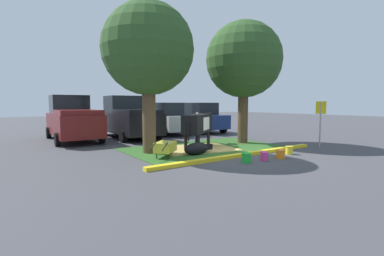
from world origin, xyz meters
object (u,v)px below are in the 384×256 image
at_px(shade_tree_left, 148,50).
at_px(bucket_yellow, 289,150).
at_px(shade_tree_right, 244,60).
at_px(bucket_pink, 264,156).
at_px(calf_lying, 197,149).
at_px(person_handler, 197,127).
at_px(sedan_silver, 165,119).
at_px(bucket_orange, 280,154).
at_px(bucket_green, 246,157).
at_px(pickup_truck_maroon, 73,120).
at_px(pickup_truck_black, 128,118).
at_px(cow_holstein, 199,124).
at_px(hatchback_white, 200,118).
at_px(wheelbarrow, 166,147).
at_px(parking_sign, 321,115).

bearing_deg(shade_tree_left, bucket_yellow, -37.93).
xyz_separation_m(shade_tree_right, bucket_pink, (-2.47, -3.47, -3.91)).
bearing_deg(calf_lying, bucket_pink, -60.16).
bearing_deg(calf_lying, person_handler, 53.67).
bearing_deg(sedan_silver, calf_lying, -110.12).
bearing_deg(bucket_orange, bucket_green, 171.55).
bearing_deg(pickup_truck_maroon, shade_tree_right, -41.37).
xyz_separation_m(pickup_truck_maroon, pickup_truck_black, (2.92, -0.50, 0.00)).
height_order(cow_holstein, calf_lying, cow_holstein).
xyz_separation_m(shade_tree_right, pickup_truck_black, (-3.79, 5.40, -2.95)).
height_order(person_handler, pickup_truck_maroon, pickup_truck_maroon).
distance_m(pickup_truck_maroon, pickup_truck_black, 2.96).
xyz_separation_m(bucket_green, hatchback_white, (4.64, 8.84, 0.82)).
xyz_separation_m(shade_tree_left, calf_lying, (1.32, -1.41, -3.79)).
bearing_deg(bucket_orange, bucket_pink, 173.94).
bearing_deg(wheelbarrow, bucket_yellow, -26.72).
relative_size(pickup_truck_black, hatchback_white, 1.23).
distance_m(pickup_truck_black, sedan_silver, 2.68).
relative_size(shade_tree_right, parking_sign, 2.88).
relative_size(bucket_orange, sedan_silver, 0.07).
xyz_separation_m(wheelbarrow, bucket_green, (1.82, -2.26, -0.22)).
bearing_deg(wheelbarrow, bucket_pink, -43.39).
height_order(person_handler, bucket_yellow, person_handler).
bearing_deg(pickup_truck_maroon, bucket_green, -69.13).
height_order(shade_tree_left, parking_sign, shade_tree_left).
xyz_separation_m(wheelbarrow, parking_sign, (6.88, -1.89, 1.07)).
bearing_deg(cow_holstein, hatchback_white, 52.83).
distance_m(cow_holstein, pickup_truck_black, 5.47).
xyz_separation_m(cow_holstein, parking_sign, (4.57, -3.00, 0.38)).
bearing_deg(calf_lying, wheelbarrow, 171.20).
relative_size(person_handler, bucket_orange, 4.56).
height_order(shade_tree_right, bucket_pink, shade_tree_right).
bearing_deg(shade_tree_right, pickup_truck_maroon, 138.63).
relative_size(shade_tree_left, sedan_silver, 1.32).
relative_size(person_handler, parking_sign, 0.74).
relative_size(shade_tree_left, hatchback_white, 1.32).
bearing_deg(bucket_yellow, bucket_green, -177.61).
xyz_separation_m(calf_lying, bucket_pink, (1.26, -2.20, -0.08)).
height_order(shade_tree_right, wheelbarrow, shade_tree_right).
distance_m(wheelbarrow, pickup_truck_maroon, 7.22).
xyz_separation_m(pickup_truck_maroon, sedan_silver, (5.57, -0.11, -0.13)).
bearing_deg(person_handler, calf_lying, -126.33).
relative_size(wheelbarrow, pickup_truck_black, 0.26).
xyz_separation_m(bucket_yellow, sedan_silver, (-0.42, 9.03, 0.82)).
xyz_separation_m(person_handler, bucket_pink, (-0.65, -4.81, -0.65)).
distance_m(bucket_yellow, pickup_truck_maroon, 10.96).
xyz_separation_m(parking_sign, bucket_yellow, (-2.60, -0.27, -1.29)).
bearing_deg(parking_sign, person_handler, 130.68).
bearing_deg(bucket_yellow, sedan_silver, 92.66).
bearing_deg(person_handler, cow_holstein, -124.29).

